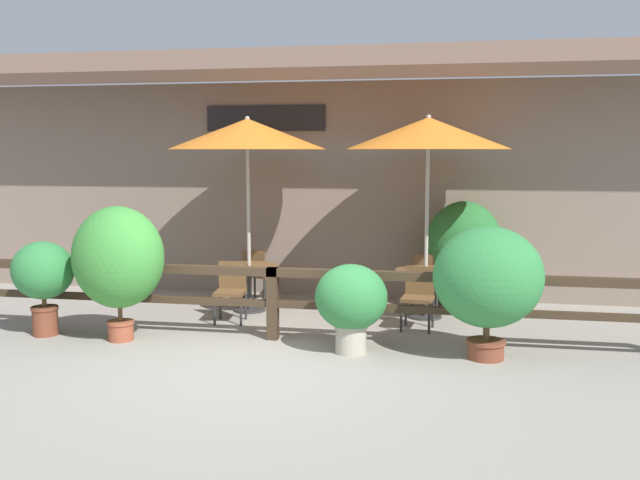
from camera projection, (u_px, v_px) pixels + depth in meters
ground_plane at (251, 362)px, 8.33m from camera, size 60.00×60.00×0.00m
building_facade at (316, 168)px, 12.06m from camera, size 14.28×1.49×4.23m
patio_railing at (273, 287)px, 9.26m from camera, size 10.40×0.14×0.95m
patio_umbrella_near at (247, 134)px, 10.68m from camera, size 2.37×2.37×2.97m
dining_table_near at (249, 274)px, 10.94m from camera, size 0.90×0.90×0.71m
chair_near_streetside at (231, 288)px, 10.28m from camera, size 0.46×0.46×0.86m
chair_near_wallside at (258, 272)px, 11.65m from camera, size 0.50×0.50×0.86m
patio_umbrella_middle at (428, 134)px, 10.24m from camera, size 2.37×2.37×2.97m
dining_table_middle at (426, 280)px, 10.50m from camera, size 0.90×0.90×0.71m
chair_middle_streetside at (418, 295)px, 9.84m from camera, size 0.46×0.46×0.86m
chair_middle_wallside at (427, 277)px, 11.20m from camera, size 0.49×0.49×0.86m
potted_plant_entrance_palm at (118, 259)px, 9.16m from camera, size 1.19×1.07×1.76m
potted_plant_corner_fern at (351, 301)px, 8.64m from camera, size 0.88×0.79×1.10m
potted_plant_broad_leaf at (488, 279)px, 8.35m from camera, size 1.29×1.16×1.59m
potted_plant_tall_tropical at (43, 275)px, 9.46m from camera, size 0.83×0.74×1.27m
potted_plant_small_flowering at (464, 249)px, 11.23m from camera, size 1.22×1.10×1.68m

